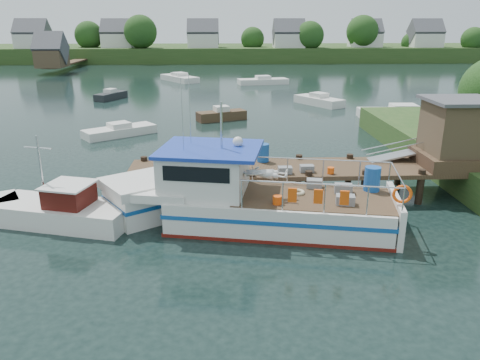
{
  "coord_description": "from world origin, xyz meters",
  "views": [
    {
      "loc": [
        -1.81,
        -20.44,
        7.71
      ],
      "look_at": [
        -1.0,
        -1.5,
        1.3
      ],
      "focal_mm": 35.0,
      "sensor_mm": 36.0,
      "label": 1
    }
  ],
  "objects_px": {
    "lobster_boat": "(243,199)",
    "moored_b": "(319,100)",
    "moored_rowboat": "(221,115)",
    "moored_d": "(179,78)",
    "moored_e": "(111,95)",
    "work_boat": "(55,210)",
    "moored_far": "(263,81)",
    "dock": "(402,148)",
    "moored_c": "(403,113)",
    "moored_a": "(120,131)"
  },
  "relations": [
    {
      "from": "dock",
      "to": "moored_c",
      "type": "relative_size",
      "value": 2.22
    },
    {
      "from": "moored_far",
      "to": "moored_a",
      "type": "bearing_deg",
      "value": -139.03
    },
    {
      "from": "lobster_boat",
      "to": "moored_d",
      "type": "distance_m",
      "value": 48.74
    },
    {
      "from": "moored_far",
      "to": "moored_b",
      "type": "bearing_deg",
      "value": -101.08
    },
    {
      "from": "dock",
      "to": "moored_c",
      "type": "distance_m",
      "value": 19.56
    },
    {
      "from": "moored_e",
      "to": "moored_far",
      "type": "bearing_deg",
      "value": 50.68
    },
    {
      "from": "lobster_boat",
      "to": "moored_far",
      "type": "bearing_deg",
      "value": 94.8
    },
    {
      "from": "dock",
      "to": "moored_a",
      "type": "relative_size",
      "value": 3.22
    },
    {
      "from": "lobster_boat",
      "to": "moored_c",
      "type": "bearing_deg",
      "value": 66.47
    },
    {
      "from": "moored_e",
      "to": "moored_rowboat",
      "type": "bearing_deg",
      "value": -29.1
    },
    {
      "from": "lobster_boat",
      "to": "moored_far",
      "type": "distance_m",
      "value": 44.81
    },
    {
      "from": "moored_rowboat",
      "to": "moored_e",
      "type": "xyz_separation_m",
      "value": [
        -11.58,
        11.56,
        -0.03
      ]
    },
    {
      "from": "lobster_boat",
      "to": "moored_e",
      "type": "distance_m",
      "value": 34.88
    },
    {
      "from": "moored_b",
      "to": "moored_d",
      "type": "height_order",
      "value": "moored_b"
    },
    {
      "from": "moored_d",
      "to": "moored_e",
      "type": "height_order",
      "value": "moored_d"
    },
    {
      "from": "moored_b",
      "to": "moored_d",
      "type": "bearing_deg",
      "value": 149.6
    },
    {
      "from": "moored_far",
      "to": "moored_d",
      "type": "relative_size",
      "value": 0.96
    },
    {
      "from": "dock",
      "to": "moored_b",
      "type": "xyz_separation_m",
      "value": [
        1.36,
        25.01,
        -1.8
      ]
    },
    {
      "from": "moored_c",
      "to": "moored_e",
      "type": "xyz_separation_m",
      "value": [
        -26.94,
        11.35,
        -0.02
      ]
    },
    {
      "from": "dock",
      "to": "work_boat",
      "type": "bearing_deg",
      "value": -169.67
    },
    {
      "from": "dock",
      "to": "work_boat",
      "type": "height_order",
      "value": "dock"
    },
    {
      "from": "moored_far",
      "to": "moored_d",
      "type": "xyz_separation_m",
      "value": [
        -11.18,
        3.77,
        0.03
      ]
    },
    {
      "from": "moored_far",
      "to": "moored_c",
      "type": "height_order",
      "value": "moored_c"
    },
    {
      "from": "lobster_boat",
      "to": "moored_far",
      "type": "xyz_separation_m",
      "value": [
        4.81,
        44.54,
        -0.65
      ]
    },
    {
      "from": "moored_far",
      "to": "dock",
      "type": "bearing_deg",
      "value": -111.2
    },
    {
      "from": "moored_far",
      "to": "moored_b",
      "type": "xyz_separation_m",
      "value": [
        4.03,
        -16.38,
        0.03
      ]
    },
    {
      "from": "moored_far",
      "to": "moored_e",
      "type": "height_order",
      "value": "moored_e"
    },
    {
      "from": "dock",
      "to": "work_boat",
      "type": "relative_size",
      "value": 2.44
    },
    {
      "from": "moored_far",
      "to": "moored_c",
      "type": "distance_m",
      "value": 25.25
    },
    {
      "from": "moored_far",
      "to": "moored_d",
      "type": "height_order",
      "value": "moored_d"
    },
    {
      "from": "work_boat",
      "to": "moored_far",
      "type": "distance_m",
      "value": 45.83
    },
    {
      "from": "dock",
      "to": "lobster_boat",
      "type": "xyz_separation_m",
      "value": [
        -7.48,
        -3.15,
        -1.18
      ]
    },
    {
      "from": "moored_c",
      "to": "moored_rowboat",
      "type": "bearing_deg",
      "value": -166.17
    },
    {
      "from": "moored_rowboat",
      "to": "moored_d",
      "type": "distance_m",
      "value": 27.82
    },
    {
      "from": "lobster_boat",
      "to": "moored_rowboat",
      "type": "relative_size",
      "value": 2.84
    },
    {
      "from": "dock",
      "to": "moored_far",
      "type": "distance_m",
      "value": 41.52
    },
    {
      "from": "moored_rowboat",
      "to": "moored_c",
      "type": "height_order",
      "value": "moored_rowboat"
    },
    {
      "from": "work_boat",
      "to": "moored_c",
      "type": "height_order",
      "value": "work_boat"
    },
    {
      "from": "work_boat",
      "to": "moored_rowboat",
      "type": "bearing_deg",
      "value": 87.58
    },
    {
      "from": "moored_far",
      "to": "moored_e",
      "type": "distance_m",
      "value": 20.87
    },
    {
      "from": "dock",
      "to": "moored_a",
      "type": "bearing_deg",
      "value": 140.78
    },
    {
      "from": "lobster_boat",
      "to": "moored_d",
      "type": "bearing_deg",
      "value": 108.48
    },
    {
      "from": "work_boat",
      "to": "moored_a",
      "type": "height_order",
      "value": "work_boat"
    },
    {
      "from": "lobster_boat",
      "to": "moored_d",
      "type": "height_order",
      "value": "lobster_boat"
    },
    {
      "from": "moored_rowboat",
      "to": "moored_d",
      "type": "bearing_deg",
      "value": 109.58
    },
    {
      "from": "lobster_boat",
      "to": "moored_b",
      "type": "height_order",
      "value": "lobster_boat"
    },
    {
      "from": "dock",
      "to": "moored_b",
      "type": "distance_m",
      "value": 25.12
    },
    {
      "from": "moored_far",
      "to": "moored_c",
      "type": "bearing_deg",
      "value": -92.04
    },
    {
      "from": "moored_d",
      "to": "moored_e",
      "type": "xyz_separation_m",
      "value": [
        -5.95,
        -15.69,
        -0.03
      ]
    },
    {
      "from": "lobster_boat",
      "to": "moored_c",
      "type": "height_order",
      "value": "lobster_boat"
    }
  ]
}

